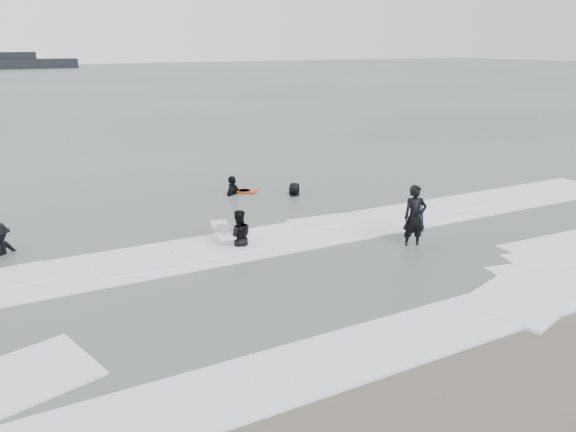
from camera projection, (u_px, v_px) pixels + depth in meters
name	position (u px, v px, depth m)	size (l,w,h in m)	color
ground	(395.00, 325.00, 12.17)	(320.00, 320.00, 0.00)	brown
sea	(45.00, 85.00, 79.87)	(320.00, 320.00, 0.00)	#47544C
surfer_centre	(413.00, 247.00, 16.78)	(0.70, 0.46, 1.93)	black
surfer_wading	(239.00, 247.00, 16.75)	(0.84, 0.65, 1.72)	black
surfer_breaker	(1.00, 257.00, 15.99)	(1.21, 0.69, 1.87)	black
surfer_right_near	(233.00, 195.00, 22.50)	(1.14, 0.47, 1.94)	black
surfer_right_far	(295.00, 197.00, 22.23)	(0.85, 0.55, 1.73)	black
surf_foam	(310.00, 266.00, 15.29)	(30.03, 9.06, 0.09)	white
bodyboards	(289.00, 210.00, 18.70)	(5.82, 8.64, 1.25)	#0D173F
vessel_horizon	(13.00, 63.00, 126.63)	(27.21, 4.86, 3.69)	black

